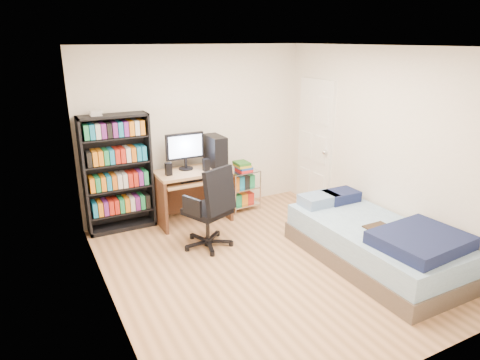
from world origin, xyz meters
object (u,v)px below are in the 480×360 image
office_chair (210,222)px  bed (375,243)px  media_shelf (118,172)px  computer_desk (198,173)px

office_chair → bed: 2.04m
media_shelf → computer_desk: 1.12m
computer_desk → office_chair: size_ratio=1.20×
bed → computer_desk: bearing=120.8°
office_chair → media_shelf: bearing=106.4°
office_chair → bed: (1.55, -1.32, -0.08)m
computer_desk → office_chair: (-0.22, -0.92, -0.36)m
media_shelf → computer_desk: media_shelf is taller
computer_desk → bed: size_ratio=0.61×
office_chair → computer_desk: bearing=54.3°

